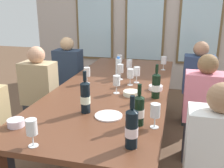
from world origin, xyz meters
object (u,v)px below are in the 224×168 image
(wine_glass_4, at_px, (120,59))
(seated_person_4, at_px, (40,97))
(dining_table, at_px, (114,91))
(wine_bottle_1, at_px, (156,85))
(tasting_bowl_2, at_px, (156,88))
(seated_person_3, at_px, (197,86))
(wine_bottle_0, at_px, (132,128))
(wine_glass_1, at_px, (87,73))
(seated_person_5, at_px, (202,113))
(white_plate_0, at_px, (109,116))
(wine_glass_0, at_px, (117,81))
(wine_glass_3, at_px, (155,112))
(seated_person_2, at_px, (69,78))
(water_bottle, at_px, (118,68))
(wine_bottle_2, at_px, (85,97))
(wine_glass_8, at_px, (120,69))
(tasting_bowl_0, at_px, (131,93))
(wine_glass_6, at_px, (164,61))
(tasting_bowl_1, at_px, (16,123))
(wine_glass_2, at_px, (137,72))
(seated_person_1, at_px, (213,168))
(wine_glass_9, at_px, (130,74))
(wine_glass_5, at_px, (129,64))
(wine_glass_7, at_px, (32,128))
(wine_bottle_3, at_px, (139,110))

(wine_glass_4, relative_size, seated_person_4, 0.16)
(dining_table, xyz_separation_m, wine_bottle_1, (0.44, -0.24, 0.18))
(tasting_bowl_2, relative_size, seated_person_3, 0.12)
(dining_table, xyz_separation_m, seated_person_4, (-0.89, 0.04, -0.16))
(wine_bottle_0, relative_size, wine_glass_1, 1.86)
(wine_bottle_1, distance_m, seated_person_5, 0.62)
(white_plate_0, bearing_deg, seated_person_5, 45.40)
(wine_glass_0, xyz_separation_m, wine_glass_4, (-0.19, 0.98, -0.00))
(white_plate_0, relative_size, wine_glass_0, 1.21)
(wine_bottle_1, distance_m, wine_glass_3, 0.59)
(wine_bottle_1, bearing_deg, seated_person_2, 140.41)
(water_bottle, bearing_deg, white_plate_0, -80.88)
(wine_bottle_2, xyz_separation_m, wine_glass_8, (0.06, 0.95, -0.01))
(wine_bottle_0, xyz_separation_m, tasting_bowl_0, (-0.16, 0.89, -0.10))
(water_bottle, xyz_separation_m, wine_glass_8, (0.04, -0.08, 0.00))
(wine_glass_6, bearing_deg, seated_person_5, -60.27)
(tasting_bowl_1, height_order, seated_person_3, seated_person_3)
(white_plate_0, bearing_deg, wine_glass_4, 99.57)
(wine_glass_2, xyz_separation_m, seated_person_1, (0.69, -1.06, -0.33))
(water_bottle, distance_m, wine_glass_6, 0.68)
(wine_glass_4, height_order, wine_glass_9, same)
(wine_glass_5, bearing_deg, seated_person_2, 159.82)
(wine_glass_4, bearing_deg, wine_glass_6, 3.52)
(seated_person_3, bearing_deg, tasting_bowl_0, -120.87)
(tasting_bowl_0, height_order, wine_glass_7, wine_glass_7)
(wine_bottle_2, relative_size, tasting_bowl_1, 2.87)
(wine_glass_8, bearing_deg, tasting_bowl_1, -109.12)
(seated_person_5, bearing_deg, wine_glass_9, 176.77)
(white_plate_0, xyz_separation_m, tasting_bowl_1, (-0.58, -0.32, 0.02))
(wine_bottle_3, relative_size, wine_glass_9, 1.72)
(tasting_bowl_0, bearing_deg, wine_glass_4, 108.47)
(dining_table, height_order, wine_bottle_3, wine_bottle_3)
(seated_person_1, bearing_deg, wine_glass_4, 121.23)
(seated_person_3, height_order, seated_person_5, same)
(seated_person_1, xyz_separation_m, seated_person_5, (0.00, 0.92, 0.00))
(wine_glass_1, relative_size, seated_person_3, 0.16)
(wine_bottle_2, bearing_deg, seated_person_2, 118.09)
(wine_glass_8, bearing_deg, tasting_bowl_0, -66.39)
(wine_bottle_1, bearing_deg, tasting_bowl_0, 177.45)
(tasting_bowl_1, bearing_deg, wine_bottle_1, 42.39)
(white_plate_0, xyz_separation_m, seated_person_2, (-1.03, 1.60, -0.22))
(wine_bottle_1, xyz_separation_m, wine_glass_8, (-0.44, 0.49, -0.00))
(white_plate_0, xyz_separation_m, wine_bottle_2, (-0.19, 0.03, 0.12))
(tasting_bowl_1, xyz_separation_m, seated_person_5, (1.33, 1.08, -0.24))
(tasting_bowl_2, relative_size, wine_glass_7, 0.78)
(wine_glass_3, bearing_deg, wine_glass_1, 132.96)
(wine_glass_9, relative_size, seated_person_4, 0.16)
(seated_person_5, bearing_deg, tasting_bowl_0, -158.64)
(wine_glass_1, height_order, wine_glass_2, same)
(white_plate_0, bearing_deg, tasting_bowl_0, 80.76)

